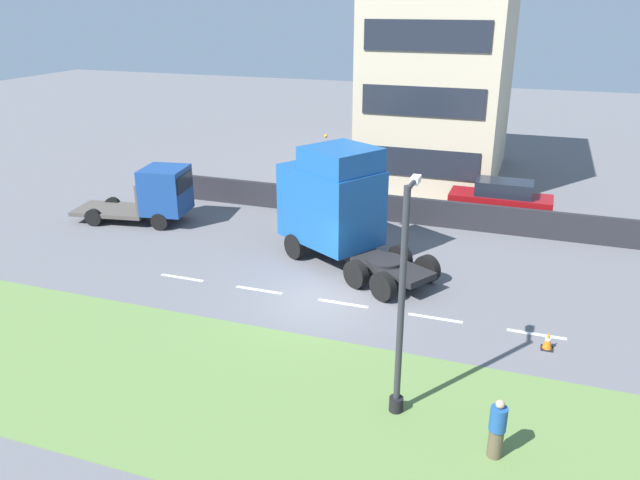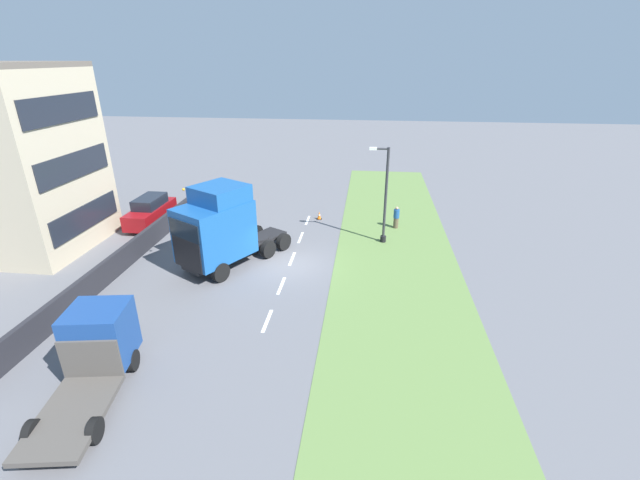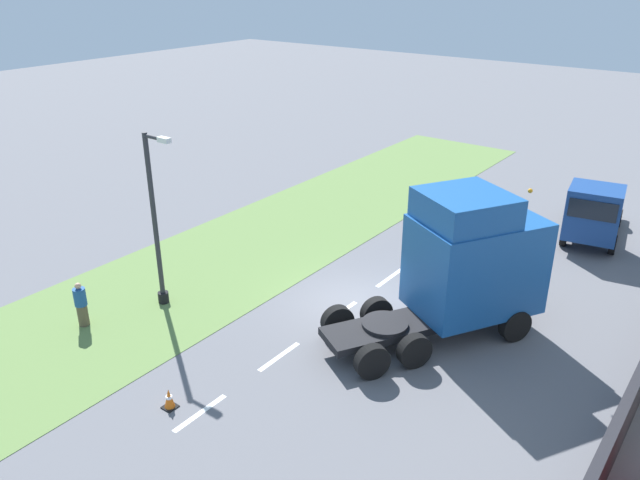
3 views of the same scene
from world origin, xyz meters
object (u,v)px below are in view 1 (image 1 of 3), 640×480
Objects in this scene: flatbed_truck at (157,194)px; pedestrian at (497,430)px; lorry_cab at (336,204)px; traffic_cone_lead at (548,341)px; parked_car at (501,201)px; lamp_post at (401,316)px.

flatbed_truck reaches higher than pedestrian.
flatbed_truck is at bearing 111.44° from lorry_cab.
lorry_cab reaches higher than pedestrian.
pedestrian is 5.55m from traffic_cone_lead.
lamp_post reaches higher than parked_car.
lamp_post is at bearing 43.92° from flatbed_truck.
lorry_cab is at bearing 27.29° from lamp_post.
lorry_cab reaches higher than traffic_cone_lead.
traffic_cone_lead is (-11.53, -2.32, -0.68)m from parked_car.
flatbed_truck is at bearing 110.82° from parked_car.
pedestrian is (-16.95, -1.22, -0.22)m from parked_car.
traffic_cone_lead is (5.42, -1.09, -0.46)m from pedestrian.
lamp_post is at bearing 140.76° from traffic_cone_lead.
flatbed_truck is 0.95× the size of lamp_post.
lorry_cab is 9.58m from traffic_cone_lead.
lamp_post reaches higher than traffic_cone_lead.
parked_car reaches higher than pedestrian.
lorry_cab is 1.21× the size of flatbed_truck.
pedestrian reaches higher than traffic_cone_lead.
lorry_cab is 10.03m from lamp_post.
lorry_cab reaches higher than parked_car.
parked_car is at bearing -9.62° from lorry_cab.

